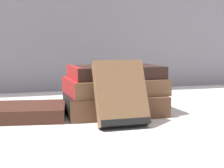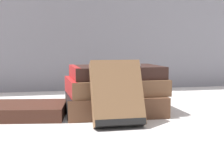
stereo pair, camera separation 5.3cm
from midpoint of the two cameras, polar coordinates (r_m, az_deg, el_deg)
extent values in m
plane|color=silver|center=(0.70, 4.52, -6.15)|extent=(3.00, 3.00, 0.00)
cube|color=brown|center=(0.74, 2.38, -3.61)|extent=(0.23, 0.17, 0.05)
cube|color=black|center=(0.72, -5.81, -3.87)|extent=(0.02, 0.16, 0.05)
cube|color=brown|center=(0.74, 2.56, -0.33)|extent=(0.23, 0.17, 0.04)
cube|color=#B22323|center=(0.72, -5.49, -0.59)|extent=(0.02, 0.15, 0.04)
cube|color=#331E19|center=(0.74, 2.78, 2.22)|extent=(0.21, 0.14, 0.03)
cube|color=#B22323|center=(0.72, -4.77, 2.06)|extent=(0.02, 0.13, 0.03)
cube|color=#422319|center=(0.73, -14.45, -4.71)|extent=(0.22, 0.16, 0.03)
cube|color=brown|center=(0.62, 3.35, -1.71)|extent=(0.10, 0.08, 0.13)
cube|color=black|center=(0.61, 3.94, -7.19)|extent=(0.10, 0.03, 0.02)
cylinder|color=silver|center=(0.71, 5.10, 3.43)|extent=(0.05, 0.05, 0.01)
torus|color=#B2B2B7|center=(0.71, 5.10, 3.43)|extent=(0.06, 0.06, 0.01)
sphere|color=#B2B2B7|center=(0.74, 4.45, 3.57)|extent=(0.01, 0.01, 0.01)
camera|label=1|loc=(0.03, -87.90, 0.26)|focal=50.00mm
camera|label=2|loc=(0.03, 92.10, -0.26)|focal=50.00mm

